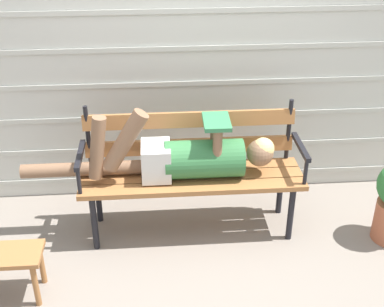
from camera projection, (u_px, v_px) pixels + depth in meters
ground_plane at (193, 236)px, 3.80m from camera, size 12.00×12.00×0.00m
house_siding at (186, 65)px, 3.86m from camera, size 4.66×0.08×2.17m
park_bench at (191, 165)px, 3.69m from camera, size 1.57×0.44×0.93m
reclining_person at (183, 157)px, 3.57m from camera, size 1.76×0.27×0.55m
footstool at (7, 262)px, 3.16m from camera, size 0.43×0.25×0.33m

